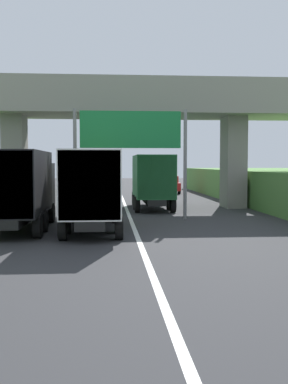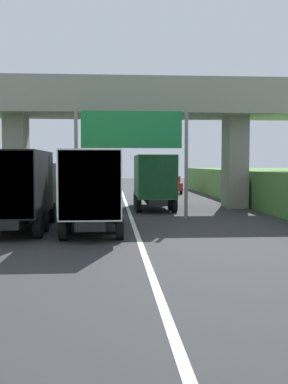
# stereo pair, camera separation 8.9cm
# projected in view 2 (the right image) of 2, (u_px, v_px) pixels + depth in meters

# --- Properties ---
(lane_centre_stripe) EXTENTS (0.20, 95.73, 0.01)m
(lane_centre_stripe) POSITION_uv_depth(u_px,v_px,m) (132.00, 221.00, 23.61)
(lane_centre_stripe) COLOR white
(lane_centre_stripe) RESTS_ON ground
(overpass_bridge) EXTENTS (40.00, 4.80, 8.22)m
(overpass_bridge) POSITION_uv_depth(u_px,v_px,m) (127.00, 112.00, 30.17)
(overpass_bridge) COLOR gray
(overpass_bridge) RESTS_ON ground
(overhead_highway_sign) EXTENTS (5.88, 0.18, 5.72)m
(overhead_highway_sign) POSITION_uv_depth(u_px,v_px,m) (132.00, 138.00, 23.89)
(overhead_highway_sign) COLOR slate
(overhead_highway_sign) RESTS_ON ground
(truck_yellow) EXTENTS (2.44, 7.30, 3.44)m
(truck_yellow) POSITION_uv_depth(u_px,v_px,m) (94.00, 187.00, 19.84)
(truck_yellow) COLOR black
(truck_yellow) RESTS_ON ground
(truck_black) EXTENTS (2.44, 7.30, 3.44)m
(truck_black) POSITION_uv_depth(u_px,v_px,m) (21.00, 186.00, 20.18)
(truck_black) COLOR black
(truck_black) RESTS_ON ground
(truck_green) EXTENTS (2.44, 7.30, 3.44)m
(truck_green) POSITION_uv_depth(u_px,v_px,m) (153.00, 179.00, 29.85)
(truck_green) COLOR black
(truck_green) RESTS_ON ground
(car_red) EXTENTS (1.86, 4.10, 1.72)m
(car_red) POSITION_uv_depth(u_px,v_px,m) (171.00, 185.00, 46.10)
(car_red) COLOR red
(car_red) RESTS_ON ground
(car_silver) EXTENTS (1.86, 4.10, 1.72)m
(car_silver) POSITION_uv_depth(u_px,v_px,m) (103.00, 189.00, 37.92)
(car_silver) COLOR #B2B5B7
(car_silver) RESTS_ON ground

